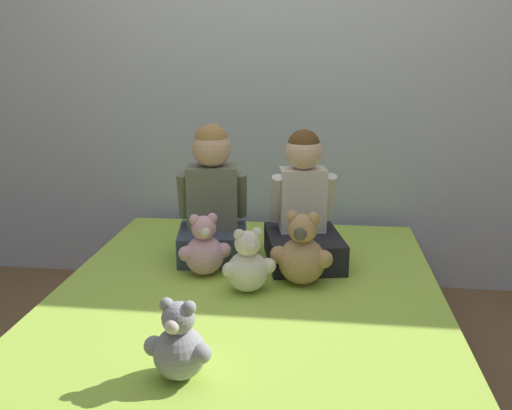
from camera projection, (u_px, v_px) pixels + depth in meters
name	position (u px, v px, depth m)	size (l,w,h in m)	color
ground_plane	(248.00, 375.00, 2.31)	(14.00, 14.00, 0.00)	brown
wall_behind_bed	(272.00, 67.00, 2.98)	(8.00, 0.06, 2.50)	silver
bed	(248.00, 334.00, 2.26)	(1.58, 1.86, 0.40)	brown
child_on_left	(212.00, 201.00, 2.51)	(0.36, 0.35, 0.63)	#384251
child_on_right	(303.00, 213.00, 2.47)	(0.40, 0.46, 0.61)	black
teddy_bear_held_by_left_child	(204.00, 249.00, 2.34)	(0.22, 0.17, 0.27)	#DBA3B2
teddy_bear_held_by_right_child	(302.00, 254.00, 2.24)	(0.26, 0.20, 0.31)	tan
teddy_bear_between_children	(248.00, 265.00, 2.17)	(0.21, 0.17, 0.27)	silver
teddy_bear_at_foot_of_bed	(179.00, 345.00, 1.59)	(0.21, 0.16, 0.25)	#939399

